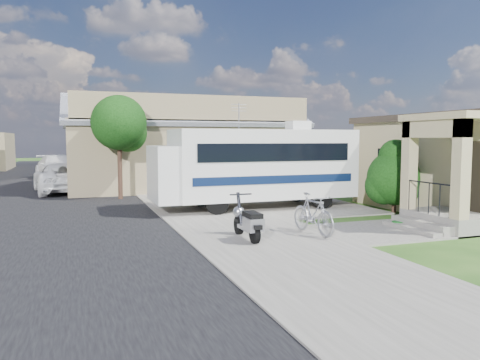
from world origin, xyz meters
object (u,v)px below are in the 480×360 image
object	(u,v)px
motorhome	(256,165)
scooter	(248,222)
shrub	(395,175)
bicycle	(313,216)
van	(58,168)
pickup_truck	(62,178)
garden_hose	(398,225)

from	to	relation	value
motorhome	scooter	size ratio (longest dim) A/B	4.41
shrub	scooter	xyz separation A→B (m)	(-6.70, -2.76, -0.84)
bicycle	van	size ratio (longest dim) A/B	0.33
shrub	van	world-z (taller)	shrub
pickup_truck	garden_hose	distance (m)	16.53
scooter	bicycle	world-z (taller)	scooter
scooter	garden_hose	bearing A→B (deg)	4.37
bicycle	shrub	bearing A→B (deg)	22.54
scooter	van	world-z (taller)	van
bicycle	van	distance (m)	22.33
shrub	van	size ratio (longest dim) A/B	0.47
bicycle	pickup_truck	xyz separation A→B (m)	(-6.72, 13.60, 0.17)
van	garden_hose	distance (m)	23.24
bicycle	van	xyz separation A→B (m)	(-7.12, 21.16, 0.25)
shrub	bicycle	bearing A→B (deg)	-150.63
pickup_truck	shrub	bearing A→B (deg)	129.60
scooter	bicycle	size ratio (longest dim) A/B	0.94
pickup_truck	garden_hose	bearing A→B (deg)	119.28
garden_hose	shrub	bearing A→B (deg)	54.22
motorhome	scooter	world-z (taller)	motorhome
scooter	motorhome	bearing A→B (deg)	66.87
shrub	scooter	distance (m)	7.29
pickup_truck	garden_hose	world-z (taller)	pickup_truck
scooter	pickup_truck	distance (m)	14.49
scooter	van	bearing A→B (deg)	104.16
shrub	scooter	world-z (taller)	shrub
scooter	shrub	bearing A→B (deg)	22.84
garden_hose	scooter	bearing A→B (deg)	-176.05
motorhome	van	distance (m)	17.63
pickup_truck	van	world-z (taller)	van
van	motorhome	bearing A→B (deg)	-75.57
shrub	garden_hose	distance (m)	3.25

